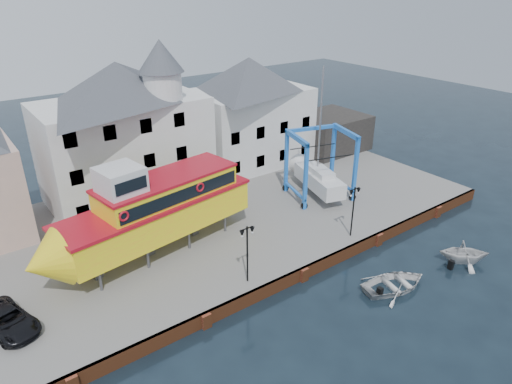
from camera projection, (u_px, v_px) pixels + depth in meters
ground at (303, 280)px, 32.34m from camera, size 140.00×140.00×0.00m
hardstanding at (220, 215)px, 40.13m from camera, size 44.00×22.00×1.00m
quay_wall at (303, 274)px, 32.21m from camera, size 44.00×0.47×1.00m
building_white_main at (125, 130)px, 39.96m from camera, size 14.00×8.30×14.00m
building_white_right at (249, 112)px, 48.18m from camera, size 12.00×8.00×11.20m
shed_dark at (328, 132)px, 53.65m from camera, size 8.00×7.00×4.00m
lamp_post_left at (247, 240)px, 29.28m from camera, size 1.12×0.32×4.20m
lamp_post_right at (354, 199)px, 34.66m from camera, size 1.12×0.32×4.20m
tour_boat at (146, 212)px, 32.17m from camera, size 17.20×6.50×7.31m
travel_lift at (316, 173)px, 42.39m from camera, size 6.45×8.04×11.78m
van at (8, 320)px, 26.18m from camera, size 3.30×4.99×1.27m
motorboat_b at (394, 288)px, 31.52m from camera, size 5.48×4.47×1.00m
motorboat_c at (462, 262)px, 34.44m from camera, size 4.75×4.70×1.90m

